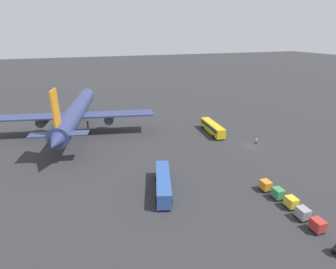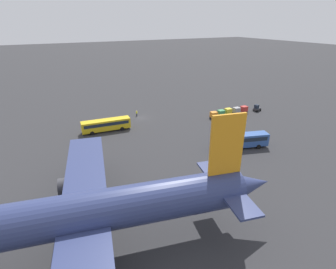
# 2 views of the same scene
# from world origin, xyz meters

# --- Properties ---
(ground_plane) EXTENTS (600.00, 600.00, 0.00)m
(ground_plane) POSITION_xyz_m (0.00, 0.00, 0.00)
(ground_plane) COLOR #2D2D30
(airplane) EXTENTS (52.45, 45.57, 17.00)m
(airplane) POSITION_xyz_m (26.08, 43.33, 6.39)
(airplane) COLOR navy
(airplane) RESTS_ON ground
(shuttle_bus_near) EXTENTS (12.70, 3.76, 3.12)m
(shuttle_bus_near) POSITION_xyz_m (11.94, 5.27, 1.88)
(shuttle_bus_near) COLOR gold
(shuttle_bus_near) RESTS_ON ground
(shuttle_bus_far) EXTENTS (12.99, 6.14, 3.30)m
(shuttle_bus_far) POSITION_xyz_m (-12.57, 29.13, 1.98)
(shuttle_bus_far) COLOR #2D5199
(shuttle_bus_far) RESTS_ON ground
(baggage_tug) EXTENTS (2.53, 1.87, 2.10)m
(baggage_tug) POSITION_xyz_m (-35.49, 11.24, 0.94)
(baggage_tug) COLOR #333338
(baggage_tug) RESTS_ON ground
(worker_person) EXTENTS (0.38, 0.38, 1.74)m
(worker_person) POSITION_xyz_m (0.59, -2.04, 0.87)
(worker_person) COLOR #1E1E2D
(worker_person) RESTS_ON ground
(cargo_cart_red) EXTENTS (2.05, 1.74, 2.06)m
(cargo_cart_red) POSITION_xyz_m (-30.69, 10.52, 1.19)
(cargo_cart_red) COLOR #38383D
(cargo_cart_red) RESTS_ON ground
(cargo_cart_grey) EXTENTS (2.05, 1.74, 2.06)m
(cargo_cart_grey) POSITION_xyz_m (-27.73, 10.43, 1.19)
(cargo_cart_grey) COLOR #38383D
(cargo_cart_grey) RESTS_ON ground
(cargo_cart_yellow) EXTENTS (2.05, 1.74, 2.06)m
(cargo_cart_yellow) POSITION_xyz_m (-24.78, 10.00, 1.19)
(cargo_cart_yellow) COLOR #38383D
(cargo_cart_yellow) RESTS_ON ground
(cargo_cart_green) EXTENTS (2.05, 1.74, 2.06)m
(cargo_cart_green) POSITION_xyz_m (-21.83, 10.26, 1.19)
(cargo_cart_green) COLOR #38383D
(cargo_cart_green) RESTS_ON ground
(cargo_cart_orange) EXTENTS (2.05, 1.74, 2.06)m
(cargo_cart_orange) POSITION_xyz_m (-18.88, 10.59, 1.19)
(cargo_cart_orange) COLOR #38383D
(cargo_cart_orange) RESTS_ON ground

